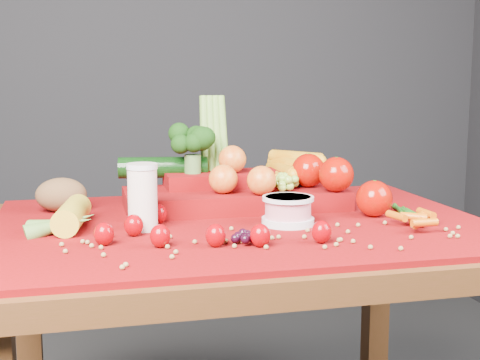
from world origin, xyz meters
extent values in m
cube|color=black|center=(0.00, 1.50, 1.25)|extent=(3.00, 0.02, 2.50)
cube|color=#3E260E|center=(0.00, 0.00, 0.72)|extent=(1.10, 0.80, 0.05)
cube|color=#3E260E|center=(-0.48, 0.33, 0.35)|extent=(0.06, 0.06, 0.70)
cube|color=#3E260E|center=(0.48, 0.33, 0.35)|extent=(0.06, 0.06, 0.70)
cube|color=#72030B|center=(0.00, 0.00, 0.76)|extent=(1.05, 0.75, 0.01)
cylinder|color=beige|center=(-0.22, -0.03, 0.83)|extent=(0.06, 0.06, 0.14)
cylinder|color=silver|center=(-0.22, -0.03, 0.89)|extent=(0.06, 0.06, 0.01)
cylinder|color=silver|center=(0.09, -0.05, 0.77)|extent=(0.11, 0.11, 0.02)
cylinder|color=pink|center=(0.09, -0.05, 0.80)|extent=(0.10, 0.10, 0.05)
cylinder|color=silver|center=(0.09, -0.05, 0.82)|extent=(0.11, 0.11, 0.01)
ellipsoid|color=#9A0000|center=(-0.24, -0.08, 0.78)|extent=(0.04, 0.04, 0.04)
cone|color=#104A0D|center=(-0.24, -0.08, 0.80)|extent=(0.03, 0.03, 0.01)
ellipsoid|color=#9A0000|center=(-0.30, -0.14, 0.78)|extent=(0.04, 0.04, 0.04)
cone|color=#104A0D|center=(-0.30, -0.14, 0.80)|extent=(0.03, 0.03, 0.01)
ellipsoid|color=#9A0000|center=(-0.20, -0.18, 0.78)|extent=(0.04, 0.04, 0.04)
cone|color=#104A0D|center=(-0.20, -0.18, 0.80)|extent=(0.03, 0.03, 0.01)
ellipsoid|color=#9A0000|center=(-0.10, -0.20, 0.78)|extent=(0.04, 0.04, 0.04)
cone|color=#104A0D|center=(-0.10, -0.20, 0.80)|extent=(0.03, 0.03, 0.01)
ellipsoid|color=#9A0000|center=(-0.02, -0.22, 0.78)|extent=(0.04, 0.04, 0.04)
cone|color=#104A0D|center=(-0.02, -0.22, 0.80)|extent=(0.03, 0.03, 0.01)
ellipsoid|color=#9A0000|center=(0.10, -0.22, 0.78)|extent=(0.04, 0.04, 0.04)
cone|color=#104A0D|center=(0.10, -0.22, 0.80)|extent=(0.03, 0.03, 0.01)
ellipsoid|color=#9A0000|center=(-0.18, 0.02, 0.78)|extent=(0.04, 0.04, 0.04)
cone|color=#104A0D|center=(-0.18, 0.02, 0.80)|extent=(0.03, 0.03, 0.01)
cylinder|color=gold|center=(-0.36, 0.02, 0.79)|extent=(0.08, 0.19, 0.06)
ellipsoid|color=brown|center=(-0.38, 0.20, 0.80)|extent=(0.12, 0.08, 0.08)
cube|color=#72030B|center=(0.02, 0.15, 0.78)|extent=(0.52, 0.22, 0.04)
cube|color=#72030B|center=(0.00, 0.20, 0.82)|extent=(0.28, 0.12, 0.03)
sphere|color=#A60300|center=(0.24, 0.06, 0.85)|extent=(0.08, 0.08, 0.08)
sphere|color=#A60300|center=(0.30, -0.02, 0.80)|extent=(0.08, 0.08, 0.08)
sphere|color=#A60300|center=(0.20, 0.14, 0.85)|extent=(0.08, 0.08, 0.08)
sphere|color=#BF3207|center=(-0.02, 0.10, 0.84)|extent=(0.07, 0.07, 0.07)
sphere|color=#BF3207|center=(0.06, 0.06, 0.84)|extent=(0.07, 0.07, 0.07)
sphere|color=#BF3207|center=(0.02, 0.18, 0.88)|extent=(0.07, 0.07, 0.07)
cylinder|color=gold|center=(0.14, 0.22, 0.82)|extent=(0.06, 0.17, 0.04)
cylinder|color=gold|center=(0.16, 0.22, 0.84)|extent=(0.04, 0.17, 0.04)
cylinder|color=gold|center=(0.18, 0.22, 0.85)|extent=(0.07, 0.17, 0.04)
cylinder|color=gold|center=(0.19, 0.22, 0.87)|extent=(0.11, 0.17, 0.04)
cylinder|color=#3F662D|center=(-0.07, 0.20, 0.86)|extent=(0.04, 0.04, 0.04)
cylinder|color=olive|center=(-0.04, 0.24, 0.92)|extent=(0.03, 0.06, 0.22)
cylinder|color=olive|center=(-0.02, 0.24, 0.92)|extent=(0.02, 0.06, 0.22)
cylinder|color=olive|center=(0.00, 0.24, 0.92)|extent=(0.02, 0.06, 0.22)
cylinder|color=olive|center=(0.01, 0.24, 0.92)|extent=(0.03, 0.06, 0.22)
cylinder|color=black|center=(-0.14, 0.24, 0.85)|extent=(0.22, 0.08, 0.05)
camera|label=1|loc=(-0.34, -1.38, 1.08)|focal=50.00mm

